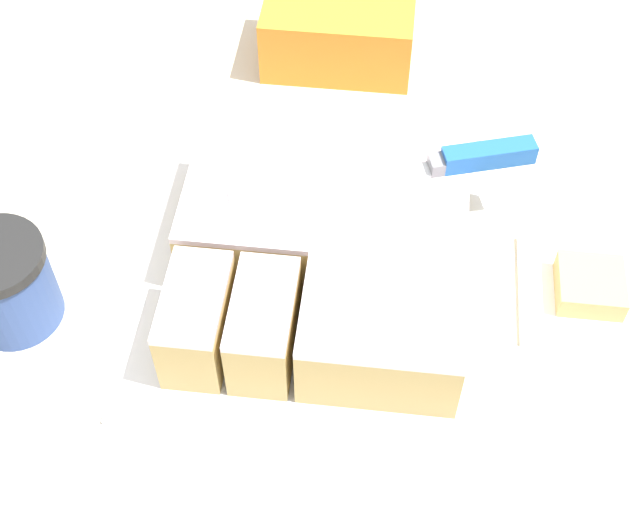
# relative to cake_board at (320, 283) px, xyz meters

# --- Properties ---
(countertop) EXTENTS (1.40, 1.10, 0.88)m
(countertop) POSITION_rel_cake_board_xyz_m (-0.07, -0.01, -0.45)
(countertop) COLOR beige
(countertop) RESTS_ON ground_plane
(cake_board) EXTENTS (0.37, 0.37, 0.01)m
(cake_board) POSITION_rel_cake_board_xyz_m (0.00, 0.00, 0.00)
(cake_board) COLOR silver
(cake_board) RESTS_ON countertop
(cake) EXTENTS (0.29, 0.29, 0.08)m
(cake) POSITION_rel_cake_board_xyz_m (0.00, 0.00, 0.04)
(cake) COLOR tan
(cake) RESTS_ON cake_board
(knife) EXTENTS (0.31, 0.11, 0.02)m
(knife) POSITION_rel_cake_board_xyz_m (0.13, 0.10, 0.10)
(knife) COLOR silver
(knife) RESTS_ON cake
(coffee_cup) EXTENTS (0.10, 0.10, 0.10)m
(coffee_cup) POSITION_rel_cake_board_xyz_m (-0.30, -0.07, 0.05)
(coffee_cup) COLOR #334C8C
(coffee_cup) RESTS_ON countertop
(paper_napkin) EXTENTS (0.14, 0.14, 0.01)m
(paper_napkin) POSITION_rel_cake_board_xyz_m (0.28, 0.02, 0.00)
(paper_napkin) COLOR white
(paper_napkin) RESTS_ON countertop
(brownie) EXTENTS (0.07, 0.07, 0.03)m
(brownie) POSITION_rel_cake_board_xyz_m (0.28, 0.02, 0.02)
(brownie) COLOR tan
(brownie) RESTS_ON paper_napkin
(storage_box) EXTENTS (0.19, 0.12, 0.09)m
(storage_box) POSITION_rel_cake_board_xyz_m (-0.02, 0.37, 0.04)
(storage_box) COLOR orange
(storage_box) RESTS_ON countertop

